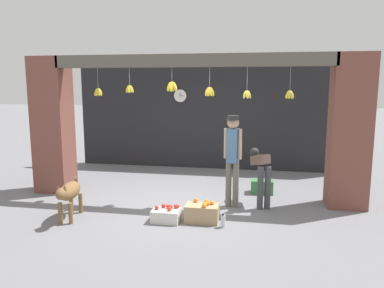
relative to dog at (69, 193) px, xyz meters
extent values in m
plane|color=slate|center=(1.81, 1.27, -0.47)|extent=(60.00, 60.00, 0.00)
cube|color=#232326|center=(1.81, 4.32, 0.95)|extent=(7.24, 0.12, 2.84)
cube|color=brown|center=(-1.16, 1.57, 0.95)|extent=(0.70, 0.60, 2.84)
cube|color=brown|center=(4.78, 1.57, 0.95)|extent=(0.70, 0.60, 2.84)
cube|color=#5B564C|center=(1.81, 1.39, 2.25)|extent=(5.34, 0.24, 0.24)
cylinder|color=#B2AD99|center=(-0.04, 1.41, 1.93)|extent=(0.01, 0.01, 0.40)
ellipsoid|color=yellow|center=(0.00, 1.41, 1.65)|extent=(0.11, 0.06, 0.17)
ellipsoid|color=yellow|center=(-0.01, 1.45, 1.65)|extent=(0.09, 0.10, 0.18)
ellipsoid|color=yellow|center=(-0.05, 1.45, 1.65)|extent=(0.07, 0.11, 0.17)
ellipsoid|color=yellow|center=(-0.08, 1.43, 1.65)|extent=(0.11, 0.08, 0.18)
ellipsoid|color=yellow|center=(-0.08, 1.39, 1.65)|extent=(0.11, 0.08, 0.18)
ellipsoid|color=yellow|center=(-0.05, 1.37, 1.65)|extent=(0.07, 0.11, 0.17)
ellipsoid|color=yellow|center=(-0.01, 1.38, 1.65)|extent=(0.09, 0.10, 0.18)
cylinder|color=#B2AD99|center=(0.63, 1.38, 1.96)|extent=(0.01, 0.01, 0.34)
ellipsoid|color=yellow|center=(0.67, 1.38, 1.72)|extent=(0.11, 0.06, 0.17)
ellipsoid|color=yellow|center=(0.63, 1.42, 1.72)|extent=(0.06, 0.11, 0.17)
ellipsoid|color=yellow|center=(0.59, 1.38, 1.72)|extent=(0.11, 0.06, 0.17)
ellipsoid|color=yellow|center=(0.63, 1.34, 1.72)|extent=(0.06, 0.11, 0.17)
cylinder|color=#B2AD99|center=(1.47, 1.43, 1.99)|extent=(0.01, 0.01, 0.27)
ellipsoid|color=yellow|center=(1.52, 1.43, 1.77)|extent=(0.14, 0.07, 0.21)
ellipsoid|color=yellow|center=(1.47, 1.49, 1.77)|extent=(0.07, 0.14, 0.21)
ellipsoid|color=yellow|center=(1.42, 1.43, 1.77)|extent=(0.14, 0.07, 0.21)
ellipsoid|color=yellow|center=(1.47, 1.38, 1.77)|extent=(0.07, 0.14, 0.21)
cylinder|color=#B2AD99|center=(2.20, 1.38, 1.94)|extent=(0.01, 0.01, 0.37)
ellipsoid|color=yellow|center=(2.25, 1.38, 1.67)|extent=(0.12, 0.07, 0.19)
ellipsoid|color=yellow|center=(2.23, 1.41, 1.67)|extent=(0.10, 0.11, 0.20)
ellipsoid|color=yellow|center=(2.19, 1.42, 1.67)|extent=(0.08, 0.12, 0.19)
ellipsoid|color=yellow|center=(2.16, 1.40, 1.67)|extent=(0.12, 0.09, 0.19)
ellipsoid|color=yellow|center=(2.16, 1.36, 1.67)|extent=(0.12, 0.09, 0.19)
ellipsoid|color=yellow|center=(2.19, 1.33, 1.67)|extent=(0.08, 0.12, 0.19)
ellipsoid|color=yellow|center=(2.23, 1.34, 1.67)|extent=(0.10, 0.11, 0.20)
cylinder|color=#B2AD99|center=(2.90, 1.43, 1.91)|extent=(0.01, 0.01, 0.43)
ellipsoid|color=yellow|center=(2.94, 1.43, 1.62)|extent=(0.11, 0.06, 0.17)
ellipsoid|color=yellow|center=(2.91, 1.47, 1.62)|extent=(0.08, 0.11, 0.17)
ellipsoid|color=yellow|center=(2.86, 1.45, 1.62)|extent=(0.10, 0.09, 0.18)
ellipsoid|color=yellow|center=(2.86, 1.40, 1.62)|extent=(0.10, 0.09, 0.18)
ellipsoid|color=yellow|center=(2.91, 1.39, 1.62)|extent=(0.08, 0.11, 0.17)
cylinder|color=#B2AD99|center=(3.67, 1.44, 1.91)|extent=(0.01, 0.01, 0.43)
ellipsoid|color=gold|center=(3.71, 1.44, 1.62)|extent=(0.11, 0.06, 0.17)
ellipsoid|color=gold|center=(3.70, 1.47, 1.62)|extent=(0.09, 0.10, 0.18)
ellipsoid|color=gold|center=(3.66, 1.48, 1.62)|extent=(0.07, 0.11, 0.17)
ellipsoid|color=gold|center=(3.63, 1.46, 1.62)|extent=(0.11, 0.08, 0.17)
ellipsoid|color=gold|center=(3.63, 1.42, 1.62)|extent=(0.11, 0.08, 0.17)
ellipsoid|color=gold|center=(3.66, 1.40, 1.62)|extent=(0.07, 0.11, 0.17)
ellipsoid|color=gold|center=(3.70, 1.41, 1.62)|extent=(0.09, 0.10, 0.18)
ellipsoid|color=brown|center=(-0.01, 0.05, 0.02)|extent=(0.40, 0.74, 0.28)
cylinder|color=brown|center=(0.12, -0.20, -0.29)|extent=(0.07, 0.07, 0.36)
cylinder|color=brown|center=(-0.05, -0.23, -0.29)|extent=(0.07, 0.07, 0.36)
cylinder|color=brown|center=(0.03, 0.33, -0.29)|extent=(0.07, 0.07, 0.36)
cylinder|color=brown|center=(-0.14, 0.30, -0.29)|extent=(0.07, 0.07, 0.36)
ellipsoid|color=brown|center=(0.06, -0.34, 0.08)|extent=(0.22, 0.29, 0.19)
cone|color=brown|center=(0.11, -0.33, 0.19)|extent=(0.06, 0.06, 0.08)
cone|color=brown|center=(0.00, -0.35, 0.19)|extent=(0.06, 0.06, 0.08)
cylinder|color=brown|center=(-0.07, 0.43, 0.05)|extent=(0.08, 0.22, 0.29)
cylinder|color=#6B665B|center=(2.74, 1.13, -0.04)|extent=(0.11, 0.11, 0.85)
cylinder|color=#6B665B|center=(2.60, 1.16, -0.04)|extent=(0.11, 0.11, 0.85)
cube|color=#4C7099|center=(2.67, 1.15, 0.70)|extent=(0.24, 0.21, 0.63)
cylinder|color=tan|center=(2.81, 1.11, 0.73)|extent=(0.06, 0.06, 0.56)
cylinder|color=tan|center=(2.54, 1.18, 0.73)|extent=(0.06, 0.06, 0.56)
sphere|color=tan|center=(2.67, 1.15, 1.12)|extent=(0.22, 0.22, 0.22)
cylinder|color=#2D2D2D|center=(2.67, 1.15, 1.22)|extent=(0.22, 0.22, 0.08)
cube|color=#2D2D2D|center=(2.65, 1.04, 1.18)|extent=(0.21, 0.16, 0.01)
cylinder|color=#424247|center=(3.19, 1.10, -0.07)|extent=(0.11, 0.11, 0.80)
cylinder|color=#424247|center=(3.32, 1.14, -0.07)|extent=(0.11, 0.11, 0.80)
cube|color=brown|center=(3.17, 1.38, 0.40)|extent=(0.39, 0.63, 0.31)
sphere|color=black|center=(3.06, 1.73, 0.48)|extent=(0.19, 0.19, 0.19)
cube|color=tan|center=(2.24, 0.30, -0.32)|extent=(0.55, 0.36, 0.29)
sphere|color=orange|center=(2.30, 0.38, -0.15)|extent=(0.07, 0.07, 0.07)
sphere|color=orange|center=(2.40, 0.34, -0.15)|extent=(0.07, 0.07, 0.07)
sphere|color=orange|center=(2.29, 0.17, -0.15)|extent=(0.07, 0.07, 0.07)
sphere|color=orange|center=(2.11, 0.42, -0.15)|extent=(0.07, 0.07, 0.07)
sphere|color=orange|center=(2.29, 0.25, -0.15)|extent=(0.07, 0.07, 0.07)
sphere|color=orange|center=(2.32, 0.29, -0.15)|extent=(0.07, 0.07, 0.07)
cube|color=silver|center=(1.64, 0.17, -0.36)|extent=(0.46, 0.34, 0.21)
sphere|color=red|center=(1.81, 0.29, -0.23)|extent=(0.07, 0.07, 0.07)
sphere|color=red|center=(1.67, 0.25, -0.23)|extent=(0.07, 0.07, 0.07)
sphere|color=red|center=(1.79, 0.28, -0.23)|extent=(0.07, 0.07, 0.07)
sphere|color=red|center=(1.58, 0.26, -0.23)|extent=(0.07, 0.07, 0.07)
sphere|color=red|center=(1.71, 0.24, -0.23)|extent=(0.07, 0.07, 0.07)
sphere|color=red|center=(1.71, 0.13, -0.23)|extent=(0.07, 0.07, 0.07)
sphere|color=red|center=(1.49, 0.15, -0.23)|extent=(0.07, 0.07, 0.07)
cube|color=#387A42|center=(3.23, 2.15, -0.32)|extent=(0.46, 0.32, 0.28)
cylinder|color=silver|center=(2.61, 0.09, -0.36)|extent=(0.08, 0.08, 0.20)
cylinder|color=black|center=(2.61, 0.09, -0.25)|extent=(0.04, 0.04, 0.02)
cylinder|color=black|center=(1.03, 4.25, 1.50)|extent=(0.36, 0.01, 0.36)
cylinder|color=white|center=(1.03, 4.24, 1.50)|extent=(0.34, 0.02, 0.34)
cube|color=black|center=(1.03, 4.22, 1.53)|extent=(0.01, 0.01, 0.09)
cube|color=black|center=(1.08, 4.22, 1.50)|extent=(0.13, 0.01, 0.01)
camera|label=1|loc=(3.14, -5.65, 1.84)|focal=35.00mm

